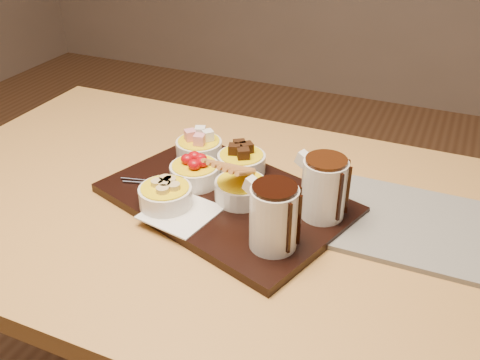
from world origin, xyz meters
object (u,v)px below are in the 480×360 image
at_px(pitcher_dark_chocolate, 274,218).
at_px(dining_table, 196,237).
at_px(serving_board, 226,199).
at_px(bowl_strawberries, 195,174).
at_px(newspaper, 402,222).
at_px(pitcher_milk_chocolate, 324,189).

bearing_deg(pitcher_dark_chocolate, dining_table, 171.91).
distance_m(dining_table, pitcher_dark_chocolate, 0.29).
height_order(serving_board, bowl_strawberries, bowl_strawberries).
distance_m(serving_board, newspaper, 0.33).
bearing_deg(newspaper, pitcher_milk_chocolate, -159.39).
bearing_deg(bowl_strawberries, serving_board, -14.68).
bearing_deg(dining_table, newspaper, 10.21).
height_order(bowl_strawberries, newspaper, bowl_strawberries).
bearing_deg(newspaper, pitcher_dark_chocolate, -137.77).
bearing_deg(pitcher_dark_chocolate, bowl_strawberries, 167.35).
distance_m(pitcher_dark_chocolate, pitcher_milk_chocolate, 0.13).
height_order(bowl_strawberries, pitcher_dark_chocolate, pitcher_dark_chocolate).
bearing_deg(pitcher_milk_chocolate, pitcher_dark_chocolate, -94.40).
relative_size(dining_table, newspaper, 3.80).
relative_size(serving_board, pitcher_dark_chocolate, 4.17).
relative_size(pitcher_dark_chocolate, newspaper, 0.35).
relative_size(serving_board, pitcher_milk_chocolate, 4.17).
height_order(serving_board, pitcher_milk_chocolate, pitcher_milk_chocolate).
bearing_deg(serving_board, newspaper, 29.44).
height_order(dining_table, bowl_strawberries, bowl_strawberries).
xyz_separation_m(pitcher_dark_chocolate, pitcher_milk_chocolate, (0.05, 0.12, 0.00)).
bearing_deg(newspaper, bowl_strawberries, -174.05).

